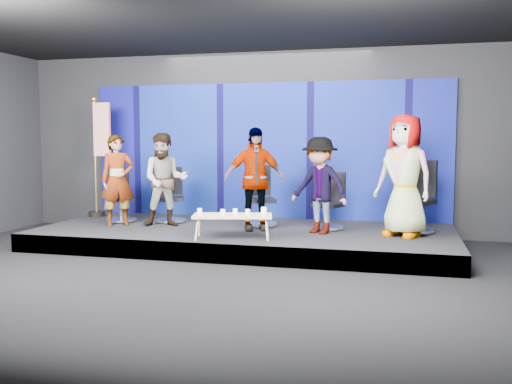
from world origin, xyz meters
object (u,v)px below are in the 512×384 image
Objects in this scene: chair_d at (330,210)px; mug_d at (248,212)px; chair_c at (260,206)px; coffee_table at (232,217)px; flag_stand at (100,153)px; chair_a at (120,204)px; panelist_d at (320,185)px; mug_e at (264,210)px; chair_e at (416,209)px; mug_a at (200,211)px; chair_b at (171,204)px; mug_b at (223,212)px; mug_c at (235,211)px; panelist_a at (118,180)px; panelist_e at (404,176)px; panelist_c at (254,179)px; panelist_b at (165,180)px.

mug_d is (-1.09, -1.30, 0.10)m from chair_d.
chair_c reaches higher than coffee_table.
flag_stand is (-3.46, 1.69, 0.83)m from mug_d.
chair_a is 3.82m from panelist_d.
chair_c reaches higher than mug_e.
chair_e is at bearing -24.77° from chair_c.
mug_a is (-0.60, -1.45, 0.07)m from chair_c.
panelist_d is (1.13, -0.56, 0.43)m from chair_c.
chair_b is at bearing -168.07° from panelist_d.
mug_b is 1.07× the size of mug_c.
mug_a reaches higher than coffee_table.
chair_c is at bearing 4.06° from flag_stand.
mug_a is at bearing 172.89° from mug_b.
panelist_a is at bearing -37.19° from flag_stand.
chair_c is 11.47× the size of mug_b.
chair_e is 3.00m from mug_c.
flag_stand reaches higher than mug_a.
chair_c reaches higher than mug_c.
chair_d reaches higher than mug_b.
chair_d is at bearing 44.70° from coffee_table.
mug_c is at bearing 52.86° from mug_b.
coffee_table is (2.55, -1.23, 0.02)m from chair_a.
flag_stand is (-2.72, 1.78, 0.83)m from mug_a.
flag_stand is at bearing 94.76° from panelist_a.
mug_e is (0.21, 0.18, 0.01)m from mug_d.
panelist_d is 0.82× the size of panelist_e.
panelist_c is at bearing -159.51° from panelist_d.
mug_e reaches higher than mug_d.
chair_a is at bearing 161.04° from mug_e.
flag_stand is (-3.25, 1.64, 0.83)m from mug_c.
chair_d reaches higher than mug_a.
chair_a reaches higher than mug_a.
chair_a is 0.98× the size of chair_b.
chair_e is at bearing 25.98° from coffee_table.
flag_stand is (-3.67, 1.51, 0.82)m from mug_e.
panelist_c is (2.46, 0.11, 0.06)m from panelist_a.
chair_b is 4.35m from chair_e.
chair_d is (3.87, 0.09, -0.01)m from chair_a.
chair_a is at bearing -162.63° from panelist_d.
chair_c is at bearing 87.06° from mug_c.
panelist_b reaches higher than chair_e.
chair_a is at bearing 147.54° from mug_a.
coffee_table is 12.11× the size of mug_e.
mug_d is (2.79, -1.21, 0.09)m from chair_a.
chair_e is at bearing 25.03° from mug_c.
panelist_d is at bearing 39.54° from mug_d.
chair_e is 3.54m from mug_a.
chair_b reaches higher than mug_c.
flag_stand is at bearing 152.12° from coffee_table.
chair_a reaches higher than chair_d.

